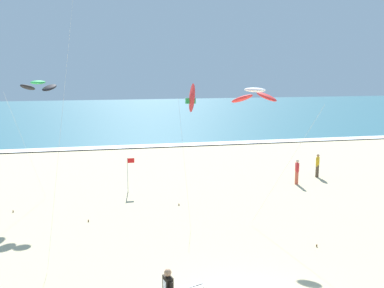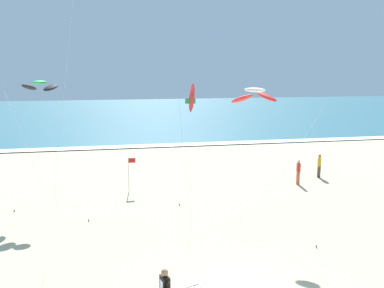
% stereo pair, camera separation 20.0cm
% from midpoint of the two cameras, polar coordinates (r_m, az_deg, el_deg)
% --- Properties ---
extents(ocean_water, '(160.00, 60.00, 0.08)m').
position_cam_midpoint_polar(ocean_water, '(67.88, -8.50, 4.29)').
color(ocean_water, '#336B7A').
rests_on(ocean_water, ground).
extents(shoreline_foam, '(160.00, 1.63, 0.01)m').
position_cam_midpoint_polar(shoreline_foam, '(38.54, -5.91, -0.24)').
color(shoreline_foam, white).
rests_on(shoreline_foam, ocean_water).
extents(kite_arc_ivory_far, '(3.12, 3.92, 6.39)m').
position_cam_midpoint_polar(kite_arc_ivory_far, '(18.31, 8.46, 6.74)').
color(kite_arc_ivory_far, red).
rests_on(kite_arc_ivory_far, ground).
extents(kite_delta_scarlet_high, '(0.45, 4.02, 6.61)m').
position_cam_midpoint_polar(kite_delta_scarlet_high, '(17.63, -0.54, 6.42)').
color(kite_delta_scarlet_high, red).
rests_on(kite_delta_scarlet_high, ground).
extents(kite_arc_emerald_low, '(2.48, 3.05, 6.59)m').
position_cam_midpoint_polar(kite_arc_emerald_low, '(23.64, -20.91, 7.58)').
color(kite_arc_emerald_low, black).
rests_on(kite_arc_emerald_low, ground).
extents(bystander_yellow_top, '(0.35, 0.40, 1.59)m').
position_cam_midpoint_polar(bystander_yellow_top, '(28.68, 16.93, -2.87)').
color(bystander_yellow_top, '#4C3D2D').
rests_on(bystander_yellow_top, ground).
extents(bystander_red_top, '(0.24, 0.49, 1.59)m').
position_cam_midpoint_polar(bystander_red_top, '(26.60, 14.23, -3.77)').
color(bystander_red_top, '#D8593F').
rests_on(bystander_red_top, ground).
extents(lifeguard_flag, '(0.45, 0.05, 2.10)m').
position_cam_midpoint_polar(lifeguard_flag, '(24.38, -9.11, -3.77)').
color(lifeguard_flag, silver).
rests_on(lifeguard_flag, ground).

